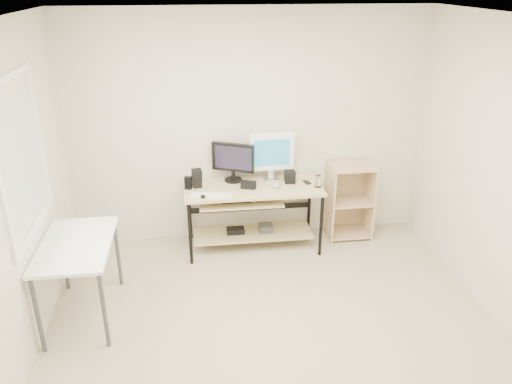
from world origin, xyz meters
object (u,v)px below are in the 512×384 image
object	(u,v)px
side_table	(77,251)
black_monitor	(233,160)
desk	(251,204)
shelf_unit	(348,199)
audio_controller	(188,183)
white_imac	(272,153)

from	to	relation	value
side_table	black_monitor	size ratio (longest dim) A/B	2.18
desk	shelf_unit	bearing A→B (deg)	7.77
side_table	audio_controller	size ratio (longest dim) A/B	6.83
desk	audio_controller	world-z (taller)	audio_controller
white_imac	desk	bearing A→B (deg)	-146.88
shelf_unit	white_imac	distance (m)	1.10
side_table	shelf_unit	xyz separation A→B (m)	(2.83, 1.22, -0.22)
shelf_unit	black_monitor	bearing A→B (deg)	179.12
black_monitor	white_imac	size ratio (longest dim) A/B	0.86
side_table	audio_controller	bearing A→B (deg)	47.63
desk	black_monitor	distance (m)	0.53
white_imac	audio_controller	size ratio (longest dim) A/B	3.66
black_monitor	white_imac	xyz separation A→B (m)	(0.43, 0.00, 0.06)
desk	white_imac	bearing A→B (deg)	35.35
black_monitor	white_imac	world-z (taller)	white_imac
audio_controller	shelf_unit	bearing A→B (deg)	23.09
black_monitor	audio_controller	distance (m)	0.56
shelf_unit	white_imac	xyz separation A→B (m)	(-0.92, 0.02, 0.61)
black_monitor	audio_controller	world-z (taller)	black_monitor
desk	black_monitor	world-z (taller)	black_monitor
desk	white_imac	world-z (taller)	white_imac
shelf_unit	audio_controller	world-z (taller)	shelf_unit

